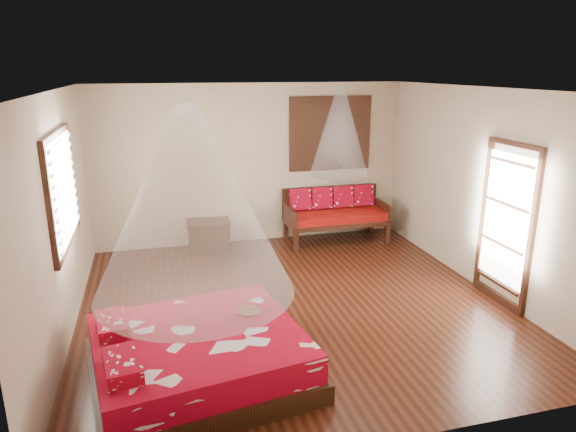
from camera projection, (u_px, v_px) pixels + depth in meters
name	position (u px, v px, depth m)	size (l,w,h in m)	color
room	(293.00, 203.00, 6.49)	(5.54, 5.54, 2.84)	black
bed	(198.00, 356.00, 5.17)	(2.35, 2.19, 0.64)	black
daybed	(335.00, 212.00, 9.30)	(1.82, 0.81, 0.95)	black
storage_chest	(209.00, 235.00, 8.87)	(0.76, 0.58, 0.51)	black
shutter_panel	(330.00, 134.00, 9.22)	(1.52, 0.06, 1.32)	black
window_left	(63.00, 189.00, 5.92)	(0.10, 1.74, 1.34)	black
glazed_door	(506.00, 225.00, 6.70)	(0.08, 1.02, 2.16)	black
wine_tray	(248.00, 308.00, 5.54)	(0.25, 0.25, 0.20)	brown
mosquito_net_main	(191.00, 203.00, 4.73)	(1.92, 1.92, 1.80)	white
mosquito_net_daybed	(340.00, 131.00, 8.76)	(1.01, 1.01, 1.50)	white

